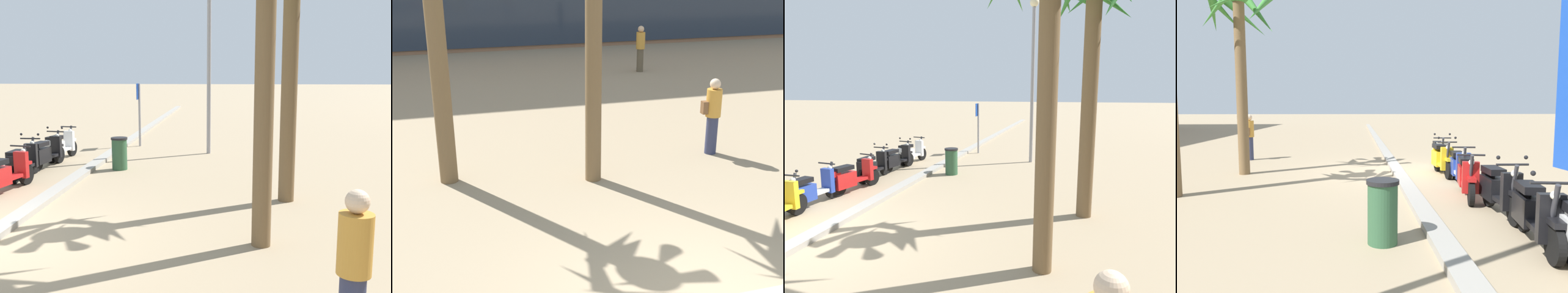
% 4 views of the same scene
% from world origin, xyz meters
% --- Properties ---
extents(scooter_white_mid_front, '(1.80, 0.65, 1.04)m').
position_xyz_m(scooter_white_mid_front, '(-7.32, -1.54, 0.45)').
color(scooter_white_mid_front, black).
rests_on(scooter_white_mid_front, ground).
extents(scooter_black_second_in_line, '(1.82, 0.61, 1.17)m').
position_xyz_m(scooter_black_second_in_line, '(-6.05, -1.50, 0.45)').
color(scooter_black_second_in_line, black).
rests_on(scooter_black_second_in_line, ground).
extents(scooter_black_mid_centre, '(1.78, 0.56, 1.17)m').
position_xyz_m(scooter_black_mid_centre, '(-4.54, -1.54, 0.45)').
color(scooter_black_mid_centre, black).
rests_on(scooter_black_mid_centre, ground).
extents(scooter_red_last_in_row, '(1.84, 0.67, 1.04)m').
position_xyz_m(scooter_red_last_in_row, '(-3.20, -1.35, 0.45)').
color(scooter_red_last_in_row, black).
rests_on(scooter_red_last_in_row, ground).
extents(crossing_sign, '(0.60, 0.13, 2.40)m').
position_xyz_m(crossing_sign, '(-10.38, 0.49, 1.50)').
color(crossing_sign, '#939399').
rests_on(crossing_sign, ground).
extents(palm_tree_near_sign, '(2.00, 2.00, 5.73)m').
position_xyz_m(palm_tree_near_sign, '(-2.97, 5.20, 4.30)').
color(palm_tree_near_sign, brown).
rests_on(palm_tree_near_sign, ground).
extents(pedestrian_window_shopping, '(0.45, 0.34, 1.73)m').
position_xyz_m(pedestrian_window_shopping, '(2.83, 5.16, 0.92)').
color(pedestrian_window_shopping, '#2D3351').
rests_on(pedestrian_window_shopping, ground).
extents(litter_bin, '(0.48, 0.48, 0.95)m').
position_xyz_m(litter_bin, '(-6.01, 0.74, 0.48)').
color(litter_bin, '#2D5638').
rests_on(litter_bin, ground).
extents(street_lamp, '(0.36, 0.36, 6.61)m').
position_xyz_m(street_lamp, '(-8.94, 3.22, 4.04)').
color(street_lamp, '#939399').
rests_on(street_lamp, ground).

